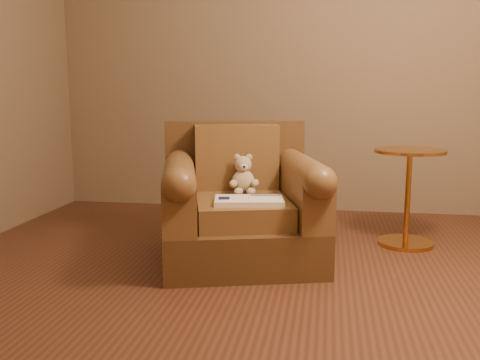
# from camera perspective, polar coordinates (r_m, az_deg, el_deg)

# --- Properties ---
(floor) EXTENTS (4.00, 4.00, 0.00)m
(floor) POSITION_cam_1_polar(r_m,az_deg,el_deg) (2.70, 2.68, -12.26)
(floor) COLOR #4F2B1B
(floor) RESTS_ON ground
(armchair) EXTENTS (1.09, 1.06, 0.81)m
(armchair) POSITION_cam_1_polar(r_m,az_deg,el_deg) (3.19, 0.06, -2.96)
(armchair) COLOR #4F351A
(armchair) RESTS_ON floor
(teddy_bear) EXTENTS (0.17, 0.20, 0.24)m
(teddy_bear) POSITION_cam_1_polar(r_m,az_deg,el_deg) (3.23, 0.37, 0.18)
(teddy_bear) COLOR tan
(teddy_bear) RESTS_ON armchair
(guidebook) EXTENTS (0.41, 0.29, 0.03)m
(guidebook) POSITION_cam_1_polar(r_m,az_deg,el_deg) (2.95, 0.96, -2.23)
(guidebook) COLOR beige
(guidebook) RESTS_ON armchair
(side_table) EXTENTS (0.45, 0.45, 0.63)m
(side_table) POSITION_cam_1_polar(r_m,az_deg,el_deg) (3.63, 17.47, -1.45)
(side_table) COLOR #C88737
(side_table) RESTS_ON floor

